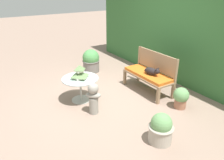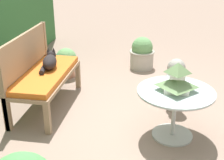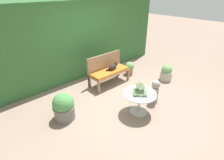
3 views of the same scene
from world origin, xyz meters
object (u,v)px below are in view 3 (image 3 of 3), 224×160
at_px(patio_table, 140,97).
at_px(potted_plant_hedge_corner, 166,73).
at_px(potted_plant_bench_left, 64,107).
at_px(potted_plant_path_edge, 129,68).
at_px(garden_bench, 110,72).
at_px(pagoda_birdhouse, 140,89).
at_px(cat, 113,67).
at_px(garden_bust, 155,91).

height_order(patio_table, potted_plant_hedge_corner, patio_table).
bearing_deg(potted_plant_bench_left, potted_plant_hedge_corner, -8.73).
distance_m(potted_plant_path_edge, potted_plant_bench_left, 2.90).
relative_size(garden_bench, potted_plant_hedge_corner, 2.44).
bearing_deg(pagoda_birdhouse, cat, 69.80).
relative_size(pagoda_birdhouse, potted_plant_bench_left, 0.50).
bearing_deg(garden_bust, garden_bench, 50.58).
xyz_separation_m(pagoda_birdhouse, potted_plant_bench_left, (-1.44, 1.01, -0.34)).
bearing_deg(garden_bust, patio_table, 132.17).
height_order(cat, garden_bust, cat).
xyz_separation_m(potted_plant_hedge_corner, potted_plant_bench_left, (-3.40, 0.52, 0.07)).
relative_size(cat, patio_table, 0.58).
bearing_deg(garden_bench, cat, -3.59).
relative_size(cat, pagoda_birdhouse, 1.40).
height_order(pagoda_birdhouse, potted_plant_hedge_corner, pagoda_birdhouse).
height_order(potted_plant_hedge_corner, potted_plant_bench_left, potted_plant_bench_left).
xyz_separation_m(garden_bench, potted_plant_bench_left, (-1.87, -0.53, -0.07)).
xyz_separation_m(garden_bench, pagoda_birdhouse, (-0.43, -1.54, 0.26)).
relative_size(patio_table, pagoda_birdhouse, 2.41).
height_order(garden_bench, potted_plant_path_edge, garden_bench).
distance_m(cat, patio_table, 1.63).
distance_m(garden_bench, pagoda_birdhouse, 1.62).
xyz_separation_m(garden_bench, garden_bust, (0.19, -1.55, -0.04)).
bearing_deg(cat, garden_bust, -99.79).
bearing_deg(pagoda_birdhouse, potted_plant_path_edge, 48.70).
relative_size(garden_bench, cat, 2.81).
distance_m(garden_bench, garden_bust, 1.57).
bearing_deg(potted_plant_hedge_corner, garden_bust, -159.62).
distance_m(pagoda_birdhouse, potted_plant_path_edge, 2.16).
distance_m(patio_table, potted_plant_bench_left, 1.76).
height_order(patio_table, garden_bust, garden_bust).
xyz_separation_m(garden_bust, potted_plant_hedge_corner, (1.34, 0.50, -0.11)).
height_order(cat, potted_plant_hedge_corner, cat).
xyz_separation_m(garden_bench, potted_plant_path_edge, (0.97, 0.05, -0.15)).
bearing_deg(potted_plant_hedge_corner, potted_plant_bench_left, 171.27).
xyz_separation_m(patio_table, potted_plant_path_edge, (1.40, 1.59, -0.18)).
bearing_deg(potted_plant_hedge_corner, patio_table, -166.15).
relative_size(pagoda_birdhouse, potted_plant_path_edge, 0.72).
xyz_separation_m(cat, patio_table, (-0.56, -1.53, -0.13)).
height_order(garden_bench, cat, cat).
height_order(cat, potted_plant_path_edge, cat).
bearing_deg(pagoda_birdhouse, garden_bust, -1.45).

